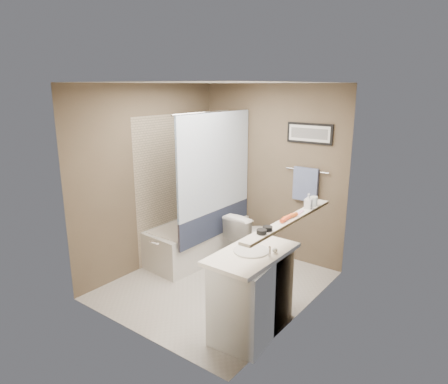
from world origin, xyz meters
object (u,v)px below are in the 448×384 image
Objects in this scene: bathtub at (196,240)px; candle_bowl_far at (268,229)px; candle_bowl_near at (262,232)px; soap_bottle at (308,201)px; hair_brush_back at (290,216)px; vanity at (252,294)px; toilet at (250,237)px; hair_brush_front at (286,218)px; glass_jar at (314,201)px.

candle_bowl_far is (1.79, -1.07, 0.89)m from bathtub.
candle_bowl_near is 0.93m from soap_bottle.
vanity is at bearing -116.52° from hair_brush_back.
vanity is at bearing -27.85° from bathtub.
hair_brush_back is (1.10, -0.97, 0.78)m from toilet.
bathtub is 2.03m from soap_bottle.
hair_brush_back is (0.19, 0.37, 0.74)m from vanity.
glass_jar is at bearing 90.00° from hair_brush_front.
vanity is 9.00× the size of glass_jar.
bathtub is 1.90m from vanity.
soap_bottle is at bearing 90.00° from hair_brush_back.
hair_brush_back is 0.41m from soap_bottle.
candle_bowl_far is 0.35m from hair_brush_front.
bathtub is 6.82× the size of hair_brush_front.
candle_bowl_far reaches higher than toilet.
hair_brush_front is at bearing -90.00° from hair_brush_back.
soap_bottle is (0.19, 0.77, 0.80)m from vanity.
candle_bowl_near is at bearing -90.00° from candle_bowl_far.
candle_bowl_near is 1.00× the size of candle_bowl_far.
hair_brush_front is 1.00× the size of hair_brush_back.
candle_bowl_far is at bearing -90.00° from hair_brush_front.
bathtub is at bearing 157.96° from hair_brush_front.
bathtub is 2.31m from candle_bowl_near.
soap_bottle is (0.00, -0.13, 0.03)m from glass_jar.
hair_brush_back is at bearing 90.00° from candle_bowl_far.
bathtub is 2.01m from glass_jar.
bathtub is at bearing 146.68° from candle_bowl_near.
bathtub is at bearing 29.59° from toilet.
glass_jar is at bearing 90.00° from soap_bottle.
hair_brush_back is 1.37× the size of soap_bottle.
soap_bottle is (0.00, 0.40, 0.06)m from hair_brush_back.
toilet is 4.49× the size of soap_bottle.
hair_brush_back is (0.00, 0.08, 0.00)m from hair_brush_front.
candle_bowl_near is (1.79, -1.17, 0.89)m from bathtub.
bathtub is at bearing 141.49° from vanity.
candle_bowl_near is 0.53m from hair_brush_back.
vanity is 10.00× the size of candle_bowl_far.
soap_bottle reaches higher than candle_bowl_near.
glass_jar is at bearing 72.43° from vanity.
candle_bowl_near is 0.10m from candle_bowl_far.
toilet is 3.27× the size of hair_brush_front.
glass_jar is (0.00, 1.06, 0.03)m from candle_bowl_near.
soap_bottle reaches higher than toilet.
hair_brush_back is at bearing 57.44° from vanity.
hair_brush_front is 2.20× the size of glass_jar.
glass_jar reaches higher than vanity.
vanity reaches higher than bathtub.
candle_bowl_far is 0.41× the size of hair_brush_front.
hair_brush_back is at bearing -90.00° from glass_jar.
soap_bottle is at bearing 90.00° from candle_bowl_far.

